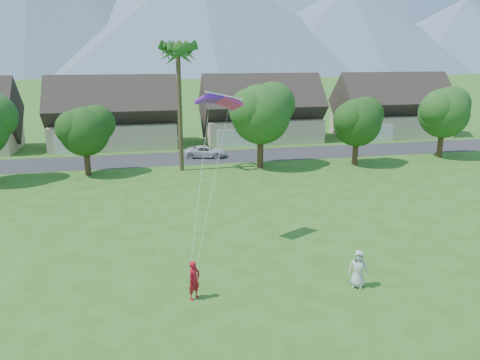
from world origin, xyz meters
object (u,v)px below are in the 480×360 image
object	(u,v)px
watcher	(358,269)
parafoil_kite	(219,99)
kite_flyer	(194,280)
parked_car	(206,152)

from	to	relation	value
watcher	parafoil_kite	size ratio (longest dim) A/B	0.64
kite_flyer	parafoil_kite	xyz separation A→B (m)	(2.47, 6.91, 7.83)
kite_flyer	parafoil_kite	distance (m)	10.73
kite_flyer	watcher	distance (m)	8.18
parked_car	parafoil_kite	distance (m)	25.63
watcher	parked_car	distance (m)	31.79
kite_flyer	parked_car	world-z (taller)	kite_flyer
watcher	parked_car	xyz separation A→B (m)	(-3.19, 31.63, -0.33)
watcher	parafoil_kite	world-z (taller)	parafoil_kite
kite_flyer	watcher	xyz separation A→B (m)	(8.16, -0.55, 0.01)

